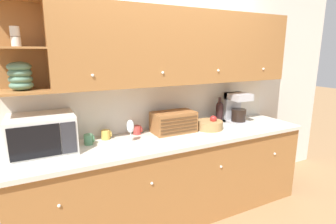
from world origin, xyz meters
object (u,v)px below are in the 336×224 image
microwave (42,134)px  fruit_basket (209,125)px  bread_box (174,122)px  coffee_maker (236,108)px  wine_glass (130,127)px  mug (106,135)px  mug_patterned_third (89,139)px  mug_blue_second (137,130)px  wine_bottle (219,111)px

microwave → fruit_basket: microwave is taller
bread_box → coffee_maker: coffee_maker is taller
wine_glass → mug: bearing=135.0°
mug_patterned_third → coffee_maker: (1.74, -0.01, 0.14)m
microwave → mug_patterned_third: size_ratio=5.37×
mug → coffee_maker: 1.57m
mug → fruit_basket: bearing=-8.9°
wine_glass → bread_box: (0.51, 0.10, -0.04)m
bread_box → fruit_basket: 0.42m
fruit_basket → mug_blue_second: bearing=166.7°
microwave → mug_blue_second: bearing=7.6°
mug_blue_second → mug_patterned_third: bearing=-169.8°
microwave → mug: bearing=10.9°
bread_box → wine_bottle: bearing=6.6°
wine_glass → fruit_basket: bearing=0.9°
microwave → fruit_basket: (1.67, -0.07, -0.11)m
fruit_basket → coffee_maker: coffee_maker is taller
microwave → mug: (0.56, 0.11, -0.12)m
mug → bread_box: bearing=-7.6°
mug_patterned_third → coffee_maker: bearing=-0.3°
coffee_maker → microwave: bearing=-179.5°
wine_glass → mug_blue_second: bearing=55.1°
mug → fruit_basket: size_ratio=0.33×
fruit_basket → coffee_maker: (0.45, 0.08, 0.13)m
mug → bread_box: bread_box is taller
coffee_maker → wine_bottle: bearing=159.6°
coffee_maker → wine_glass: bearing=-175.9°
microwave → coffee_maker: bearing=0.5°
microwave → mug_blue_second: (0.89, 0.12, -0.12)m
wine_bottle → coffee_maker: size_ratio=0.87×
mug → coffee_maker: coffee_maker is taller
mug → wine_bottle: wine_bottle is taller
microwave → wine_bottle: bearing=2.7°
microwave → wine_glass: size_ratio=2.38×
wine_bottle → mug_patterned_third: bearing=-177.7°
mug → wine_glass: size_ratio=0.45×
wine_bottle → coffee_maker: 0.21m
wine_glass → mug_blue_second: size_ratio=2.35×
microwave → wine_glass: microwave is taller
mug_blue_second → bread_box: 0.39m
wine_bottle → coffee_maker: bearing=-20.4°
mug_patterned_third → coffee_maker: size_ratio=0.27×
bread_box → coffee_maker: size_ratio=1.25×
microwave → wine_glass: bearing=-6.3°
mug → mug_blue_second: size_ratio=1.06×
bread_box → wine_bottle: size_ratio=1.44×
bread_box → wine_glass: bearing=-169.4°
mug → coffee_maker: (1.56, -0.09, 0.14)m
coffee_maker → fruit_basket: bearing=-169.4°
mug_patterned_third → wine_glass: 0.40m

